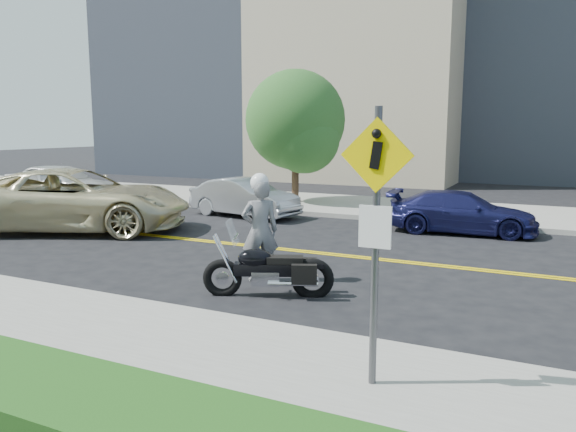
# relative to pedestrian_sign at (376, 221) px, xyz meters

# --- Properties ---
(ground_plane) EXTENTS (120.00, 120.00, 0.00)m
(ground_plane) POSITION_rel_pedestrian_sign_xyz_m (-4.20, 6.31, -1.96)
(ground_plane) COLOR black
(ground_plane) RESTS_ON ground
(sidewalk_near) EXTENTS (60.00, 5.00, 0.15)m
(sidewalk_near) POSITION_rel_pedestrian_sign_xyz_m (-4.20, -1.19, -1.89)
(sidewalk_near) COLOR #9E9B91
(sidewalk_near) RESTS_ON ground_plane
(sidewalk_far) EXTENTS (60.00, 5.00, 0.15)m
(sidewalk_far) POSITION_rel_pedestrian_sign_xyz_m (-4.20, 13.81, -1.89)
(sidewalk_far) COLOR #9E9B91
(sidewalk_far) RESTS_ON ground_plane
(pedestrian_sign) EXTENTS (0.78, 0.08, 3.00)m
(pedestrian_sign) POSITION_rel_pedestrian_sign_xyz_m (0.00, 0.00, 0.00)
(pedestrian_sign) COLOR #4C4C51
(pedestrian_sign) RESTS_ON sidewalk_near
(motorcyclist) EXTENTS (0.85, 0.81, 2.08)m
(motorcyclist) POSITION_rel_pedestrian_sign_xyz_m (-3.39, 3.63, -0.92)
(motorcyclist) COLOR silver
(motorcyclist) RESTS_ON ground
(motorcycle) EXTENTS (2.30, 1.50, 1.35)m
(motorcycle) POSITION_rel_pedestrian_sign_xyz_m (-2.77, 2.80, -1.29)
(motorcycle) COLOR black
(motorcycle) RESTS_ON ground
(suv) EXTENTS (7.04, 5.32, 1.78)m
(suv) POSITION_rel_pedestrian_sign_xyz_m (-10.69, 5.97, -1.07)
(suv) COLOR beige
(suv) RESTS_ON ground
(parked_car_white) EXTENTS (4.71, 2.32, 1.55)m
(parked_car_white) POSITION_rel_pedestrian_sign_xyz_m (-15.91, 10.17, -1.19)
(parked_car_white) COLOR silver
(parked_car_white) RESTS_ON ground
(parked_car_silver) EXTENTS (4.01, 1.95, 1.27)m
(parked_car_silver) POSITION_rel_pedestrian_sign_xyz_m (-7.66, 10.32, -1.33)
(parked_car_silver) COLOR #ABADB3
(parked_car_silver) RESTS_ON ground
(parked_car_blue) EXTENTS (4.17, 2.01, 1.17)m
(parked_car_blue) POSITION_rel_pedestrian_sign_xyz_m (-0.71, 10.43, -1.37)
(parked_car_blue) COLOR navy
(parked_car_blue) RESTS_ON ground
(tree_far_a) EXTENTS (3.70, 3.70, 5.05)m
(tree_far_a) POSITION_rel_pedestrian_sign_xyz_m (-7.28, 13.46, 1.24)
(tree_far_a) COLOR #382619
(tree_far_a) RESTS_ON ground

